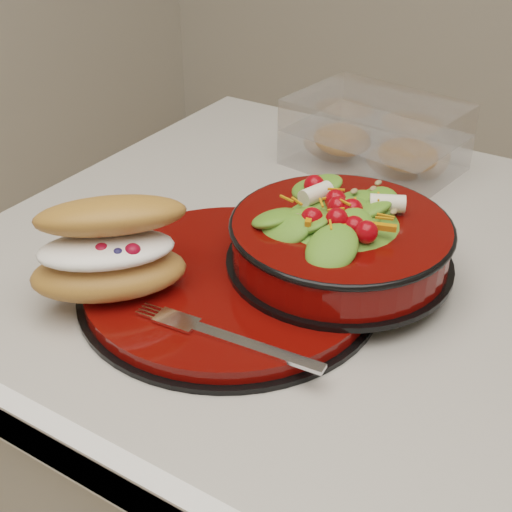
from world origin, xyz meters
The scene contains 5 objects.
dinner_plate centered at (-0.28, -0.12, 0.91)m, with size 0.31×0.31×0.02m.
salad_bowl centered at (-0.20, -0.04, 0.96)m, with size 0.24×0.24×0.10m.
croissant centered at (-0.37, -0.20, 0.97)m, with size 0.17×0.18×0.09m.
fork centered at (-0.22, -0.21, 0.92)m, with size 0.17×0.03×0.00m.
pastry_box centered at (-0.28, 0.24, 0.95)m, with size 0.24×0.19×0.09m.
Camera 1 is at (0.07, -0.63, 1.33)m, focal length 50.00 mm.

